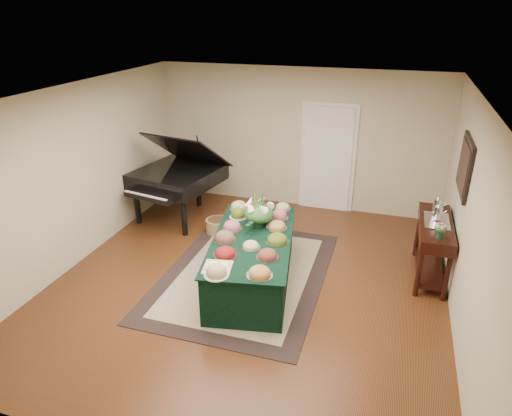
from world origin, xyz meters
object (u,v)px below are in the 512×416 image
(mahogany_sideboard, at_px, (435,234))
(grand_piano, at_px, (177,176))
(buffet_table, at_px, (253,260))
(floral_centerpiece, at_px, (259,210))

(mahogany_sideboard, bearing_deg, grand_piano, 170.22)
(buffet_table, bearing_deg, mahogany_sideboard, 21.18)
(mahogany_sideboard, bearing_deg, buffet_table, -158.82)
(floral_centerpiece, distance_m, grand_piano, 2.39)
(buffet_table, distance_m, grand_piano, 2.68)
(floral_centerpiece, bearing_deg, buffet_table, -86.02)
(floral_centerpiece, bearing_deg, grand_piano, 146.03)
(floral_centerpiece, relative_size, grand_piano, 0.24)
(buffet_table, xyz_separation_m, floral_centerpiece, (-0.03, 0.39, 0.62))
(grand_piano, relative_size, mahogany_sideboard, 1.31)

